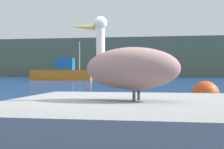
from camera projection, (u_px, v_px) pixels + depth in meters
name	position (u px, v px, depth m)	size (l,w,h in m)	color
hillside_backdrop	(162.00, 58.00, 67.79)	(140.00, 12.39, 7.95)	#5B664C
pier_dock	(132.00, 134.00, 3.20)	(2.54, 2.66, 0.67)	gray
pelican	(131.00, 67.00, 3.20)	(1.23, 0.66, 0.87)	gray
fishing_boat_orange	(62.00, 73.00, 40.16)	(7.73, 3.48, 4.83)	orange
mooring_buoy	(205.00, 95.00, 8.38)	(0.73, 0.73, 0.73)	#E54C19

